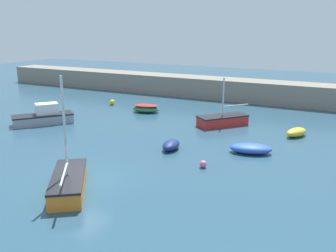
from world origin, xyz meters
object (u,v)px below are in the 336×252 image
at_px(rowboat_with_red_cover, 146,108).
at_px(fishing_dinghy_green, 296,132).
at_px(sailboat_tall_mast, 69,182).
at_px(mooring_buoy_yellow, 112,102).
at_px(dinghy_near_pier, 171,145).
at_px(sailboat_twin_hulled, 223,120).
at_px(motorboat_grey_hull, 44,117).
at_px(mooring_buoy_pink, 203,164).
at_px(rowboat_white_midwater, 251,148).

bearing_deg(rowboat_with_red_cover, fishing_dinghy_green, -19.82).
xyz_separation_m(rowboat_with_red_cover, sailboat_tall_mast, (5.82, -17.66, 0.10)).
bearing_deg(mooring_buoy_yellow, sailboat_tall_mast, -60.16).
bearing_deg(dinghy_near_pier, sailboat_twin_hulled, -15.56).
bearing_deg(sailboat_twin_hulled, mooring_buoy_yellow, -62.30).
bearing_deg(rowboat_with_red_cover, motorboat_grey_hull, -137.46).
height_order(rowboat_with_red_cover, mooring_buoy_pink, rowboat_with_red_cover).
bearing_deg(motorboat_grey_hull, sailboat_twin_hulled, 153.70).
xyz_separation_m(rowboat_with_red_cover, motorboat_grey_hull, (-5.60, -7.98, 0.24)).
distance_m(motorboat_grey_hull, dinghy_near_pier, 13.09).
distance_m(rowboat_white_midwater, mooring_buoy_yellow, 19.73).
bearing_deg(rowboat_white_midwater, mooring_buoy_yellow, -41.77).
relative_size(sailboat_tall_mast, mooring_buoy_yellow, 10.23).
bearing_deg(rowboat_with_red_cover, mooring_buoy_yellow, 152.09).
relative_size(dinghy_near_pier, mooring_buoy_pink, 4.82).
height_order(sailboat_twin_hulled, mooring_buoy_pink, sailboat_twin_hulled).
distance_m(rowboat_white_midwater, motorboat_grey_hull, 18.16).
bearing_deg(sailboat_tall_mast, sailboat_twin_hulled, -45.47).
bearing_deg(mooring_buoy_yellow, sailboat_twin_hulled, -11.53).
distance_m(rowboat_with_red_cover, mooring_buoy_yellow, 5.31).
height_order(motorboat_grey_hull, sailboat_tall_mast, sailboat_tall_mast).
distance_m(fishing_dinghy_green, sailboat_tall_mast, 18.05).
distance_m(fishing_dinghy_green, mooring_buoy_yellow, 20.01).
height_order(fishing_dinghy_green, mooring_buoy_yellow, fishing_dinghy_green).
bearing_deg(sailboat_twin_hulled, sailboat_tall_mast, 30.18).
distance_m(mooring_buoy_yellow, mooring_buoy_pink, 20.34).
distance_m(sailboat_twin_hulled, mooring_buoy_pink, 10.27).
relative_size(sailboat_twin_hulled, mooring_buoy_yellow, 7.51).
xyz_separation_m(fishing_dinghy_green, mooring_buoy_pink, (-3.90, -9.45, -0.11)).
height_order(rowboat_with_red_cover, rowboat_white_midwater, rowboat_with_red_cover).
bearing_deg(sailboat_tall_mast, mooring_buoy_yellow, -6.58).
distance_m(fishing_dinghy_green, motorboat_grey_hull, 21.12).
xyz_separation_m(sailboat_twin_hulled, sailboat_tall_mast, (-2.60, -16.31, 0.04)).
height_order(rowboat_with_red_cover, sailboat_tall_mast, sailboat_tall_mast).
distance_m(sailboat_twin_hulled, sailboat_tall_mast, 16.52).
xyz_separation_m(rowboat_with_red_cover, rowboat_white_midwater, (12.54, -7.38, -0.08)).
bearing_deg(rowboat_with_red_cover, dinghy_near_pier, -63.39).
xyz_separation_m(rowboat_white_midwater, motorboat_grey_hull, (-18.14, -0.60, 0.32)).
height_order(dinghy_near_pier, mooring_buoy_pink, dinghy_near_pier).
relative_size(sailboat_twin_hulled, rowboat_white_midwater, 1.42).
bearing_deg(mooring_buoy_pink, fishing_dinghy_green, 67.57).
bearing_deg(dinghy_near_pier, sailboat_tall_mast, 160.89).
xyz_separation_m(rowboat_with_red_cover, sailboat_twin_hulled, (8.42, -1.34, 0.07)).
relative_size(fishing_dinghy_green, sailboat_tall_mast, 0.39).
xyz_separation_m(dinghy_near_pier, mooring_buoy_pink, (3.29, -2.18, -0.10)).
xyz_separation_m(fishing_dinghy_green, dinghy_near_pier, (-7.19, -7.27, -0.01)).
height_order(fishing_dinghy_green, sailboat_tall_mast, sailboat_tall_mast).
bearing_deg(mooring_buoy_pink, sailboat_tall_mast, -127.83).
height_order(rowboat_with_red_cover, dinghy_near_pier, rowboat_with_red_cover).
bearing_deg(mooring_buoy_pink, sailboat_twin_hulled, 102.93).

